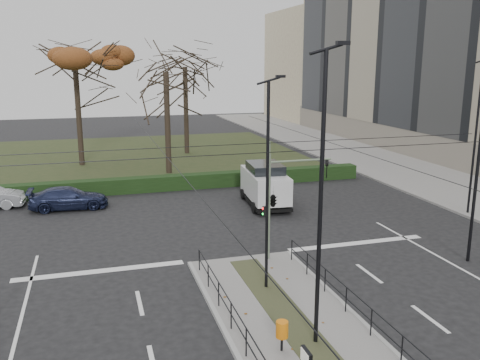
% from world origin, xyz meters
% --- Properties ---
extents(ground, '(140.00, 140.00, 0.00)m').
position_xyz_m(ground, '(0.00, 0.00, 0.00)').
color(ground, black).
rests_on(ground, ground).
extents(median_island, '(4.40, 15.00, 0.14)m').
position_xyz_m(median_island, '(0.00, -2.50, 0.07)').
color(median_island, slate).
rests_on(median_island, ground).
extents(sidewalk_east, '(8.00, 90.00, 0.14)m').
position_xyz_m(sidewalk_east, '(18.00, 22.00, 0.07)').
color(sidewalk_east, slate).
rests_on(sidewalk_east, ground).
extents(park, '(38.00, 26.00, 0.10)m').
position_xyz_m(park, '(-6.00, 32.00, 0.05)').
color(park, '#253118').
rests_on(park, ground).
extents(hedge, '(38.00, 1.00, 1.00)m').
position_xyz_m(hedge, '(-6.00, 18.60, 0.50)').
color(hedge, black).
rests_on(hedge, ground).
extents(apartment_block, '(13.09, 52.10, 21.64)m').
position_xyz_m(apartment_block, '(27.97, 23.97, 10.39)').
color(apartment_block, tan).
rests_on(apartment_block, ground).
extents(median_railing, '(4.14, 13.24, 0.92)m').
position_xyz_m(median_railing, '(0.00, -2.60, 0.98)').
color(median_railing, black).
rests_on(median_railing, median_island).
extents(catenary, '(20.00, 34.00, 6.00)m').
position_xyz_m(catenary, '(0.00, 1.62, 3.42)').
color(catenary, black).
rests_on(catenary, ground).
extents(traffic_light, '(3.16, 1.80, 4.65)m').
position_xyz_m(traffic_light, '(1.41, 4.50, 2.84)').
color(traffic_light, '#64765B').
rests_on(traffic_light, median_island).
extents(litter_bin, '(0.37, 0.37, 0.94)m').
position_xyz_m(litter_bin, '(-0.94, -2.61, 0.82)').
color(litter_bin, black).
rests_on(litter_bin, median_island).
extents(streetlamp_median_near, '(0.75, 0.15, 8.96)m').
position_xyz_m(streetlamp_median_near, '(0.25, -2.44, 4.70)').
color(streetlamp_median_near, black).
rests_on(streetlamp_median_near, median_island).
extents(streetlamp_median_far, '(0.67, 0.14, 7.97)m').
position_xyz_m(streetlamp_median_far, '(0.08, 1.68, 4.19)').
color(streetlamp_median_far, black).
rests_on(streetlamp_median_far, median_island).
extents(streetlamp_sidewalk, '(0.73, 0.15, 8.74)m').
position_xyz_m(streetlamp_sidewalk, '(14.52, 7.86, 4.59)').
color(streetlamp_sidewalk, black).
rests_on(streetlamp_sidewalk, sidewalk_east).
extents(parked_car_third, '(4.59, 1.96, 1.32)m').
position_xyz_m(parked_car_third, '(-7.56, 15.62, 0.66)').
color(parked_car_third, '#1A213E').
rests_on(parked_car_third, ground).
extents(white_van, '(2.60, 5.14, 2.60)m').
position_xyz_m(white_van, '(3.98, 13.12, 1.35)').
color(white_van, silver).
rests_on(white_van, ground).
extents(rust_tree, '(9.11, 9.11, 11.03)m').
position_xyz_m(rust_tree, '(-6.93, 29.02, 8.48)').
color(rust_tree, black).
rests_on(rust_tree, park).
extents(bare_tree_center, '(7.35, 7.35, 10.75)m').
position_xyz_m(bare_tree_center, '(2.70, 32.25, 7.60)').
color(bare_tree_center, black).
rests_on(bare_tree_center, park).
extents(bare_tree_near, '(7.00, 7.00, 10.33)m').
position_xyz_m(bare_tree_near, '(-0.32, 23.78, 7.30)').
color(bare_tree_near, black).
rests_on(bare_tree_near, park).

